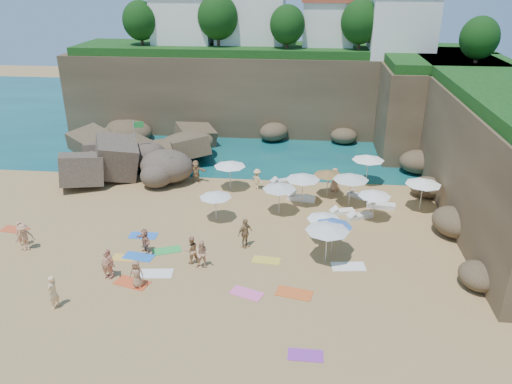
# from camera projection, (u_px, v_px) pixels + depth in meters

# --- Properties ---
(ground) EXTENTS (120.00, 120.00, 0.00)m
(ground) POSITION_uv_depth(u_px,v_px,m) (221.00, 238.00, 32.22)
(ground) COLOR tan
(ground) RESTS_ON ground
(seawater) EXTENTS (120.00, 120.00, 0.00)m
(seawater) POSITION_uv_depth(u_px,v_px,m) (263.00, 116.00, 59.51)
(seawater) COLOR #0C4751
(seawater) RESTS_ON ground
(cliff_back) EXTENTS (44.00, 8.00, 8.00)m
(cliff_back) POSITION_uv_depth(u_px,v_px,m) (277.00, 92.00, 53.15)
(cliff_back) COLOR brown
(cliff_back) RESTS_ON ground
(cliff_right) EXTENTS (8.00, 30.00, 8.00)m
(cliff_right) POSITION_uv_depth(u_px,v_px,m) (496.00, 149.00, 36.10)
(cliff_right) COLOR brown
(cliff_right) RESTS_ON ground
(cliff_corner) EXTENTS (10.00, 12.00, 8.00)m
(cliff_corner) POSITION_uv_depth(u_px,v_px,m) (432.00, 107.00, 47.20)
(cliff_corner) COLOR brown
(cliff_corner) RESTS_ON ground
(rock_promontory) EXTENTS (12.00, 7.00, 2.00)m
(rock_promontory) POSITION_uv_depth(u_px,v_px,m) (135.00, 151.00, 47.80)
(rock_promontory) COLOR brown
(rock_promontory) RESTS_ON ground
(clifftop_buildings) EXTENTS (28.48, 9.48, 7.00)m
(clifftop_buildings) POSITION_uv_depth(u_px,v_px,m) (288.00, 20.00, 50.85)
(clifftop_buildings) COLOR white
(clifftop_buildings) RESTS_ON cliff_back
(clifftop_trees) EXTENTS (35.60, 23.82, 4.40)m
(clifftop_trees) POSITION_uv_depth(u_px,v_px,m) (305.00, 26.00, 44.97)
(clifftop_trees) COLOR #11380F
(clifftop_trees) RESTS_ON ground
(marina_masts) EXTENTS (3.10, 0.10, 6.00)m
(marina_masts) POSITION_uv_depth(u_px,v_px,m) (126.00, 88.00, 59.84)
(marina_masts) COLOR white
(marina_masts) RESTS_ON ground
(rock_outcrop) EXTENTS (10.23, 8.84, 3.46)m
(rock_outcrop) POSITION_uv_depth(u_px,v_px,m) (128.00, 177.00, 41.74)
(rock_outcrop) COLOR brown
(rock_outcrop) RESTS_ON ground
(flag_pole) EXTENTS (0.86, 0.34, 4.50)m
(flag_pole) POSITION_uv_depth(u_px,v_px,m) (137.00, 139.00, 41.85)
(flag_pole) COLOR silver
(flag_pole) RESTS_ON ground
(parasol_0) EXTENTS (2.47, 2.47, 2.34)m
(parasol_0) POSITION_uv_depth(u_px,v_px,m) (230.00, 164.00, 38.50)
(parasol_0) COLOR silver
(parasol_0) RESTS_ON ground
(parasol_1) EXTENTS (2.56, 2.56, 2.42)m
(parasol_1) POSITION_uv_depth(u_px,v_px,m) (368.00, 158.00, 39.57)
(parasol_1) COLOR silver
(parasol_1) RESTS_ON ground
(parasol_2) EXTENTS (2.59, 2.59, 2.45)m
(parasol_2) POSITION_uv_depth(u_px,v_px,m) (351.00, 177.00, 35.77)
(parasol_2) COLOR silver
(parasol_2) RESTS_ON ground
(parasol_3) EXTENTS (2.52, 2.52, 2.38)m
(parasol_3) POSITION_uv_depth(u_px,v_px,m) (423.00, 182.00, 35.12)
(parasol_3) COLOR silver
(parasol_3) RESTS_ON ground
(parasol_4) EXTENTS (2.26, 2.26, 2.13)m
(parasol_4) POSITION_uv_depth(u_px,v_px,m) (375.00, 194.00, 33.80)
(parasol_4) COLOR silver
(parasol_4) RESTS_ON ground
(parasol_5) EXTENTS (2.20, 2.20, 2.08)m
(parasol_5) POSITION_uv_depth(u_px,v_px,m) (216.00, 195.00, 33.74)
(parasol_5) COLOR silver
(parasol_5) RESTS_ON ground
(parasol_6) EXTENTS (2.21, 2.21, 2.09)m
(parasol_6) POSITION_uv_depth(u_px,v_px,m) (328.00, 173.00, 37.39)
(parasol_6) COLOR silver
(parasol_6) RESTS_ON ground
(parasol_7) EXTENTS (2.51, 2.51, 2.38)m
(parasol_7) POSITION_uv_depth(u_px,v_px,m) (303.00, 177.00, 35.96)
(parasol_7) COLOR silver
(parasol_7) RESTS_ON ground
(parasol_8) EXTENTS (2.10, 2.10, 1.98)m
(parasol_8) POSITION_uv_depth(u_px,v_px,m) (324.00, 217.00, 30.92)
(parasol_8) COLOR silver
(parasol_8) RESTS_ON ground
(parasol_9) EXTENTS (2.38, 2.38, 2.25)m
(parasol_9) POSITION_uv_depth(u_px,v_px,m) (279.00, 187.00, 34.64)
(parasol_9) COLOR silver
(parasol_9) RESTS_ON ground
(parasol_10) EXTENTS (2.33, 2.33, 2.21)m
(parasol_10) POSITION_uv_depth(u_px,v_px,m) (333.00, 224.00, 29.62)
(parasol_10) COLOR silver
(parasol_10) RESTS_ON ground
(parasol_11) EXTENTS (2.59, 2.59, 2.45)m
(parasol_11) POSITION_uv_depth(u_px,v_px,m) (327.00, 228.00, 28.71)
(parasol_11) COLOR silver
(parasol_11) RESTS_ON ground
(lounger_0) EXTENTS (1.88, 1.39, 0.28)m
(lounger_0) POSITION_uv_depth(u_px,v_px,m) (281.00, 182.00, 40.46)
(lounger_0) COLOR silver
(lounger_0) RESTS_ON ground
(lounger_1) EXTENTS (1.84, 1.12, 0.27)m
(lounger_1) POSITION_uv_depth(u_px,v_px,m) (342.00, 212.00, 35.39)
(lounger_1) COLOR white
(lounger_1) RESTS_ON ground
(lounger_2) EXTENTS (2.11, 0.85, 0.32)m
(lounger_2) POSITION_uv_depth(u_px,v_px,m) (381.00, 206.00, 36.26)
(lounger_2) COLOR white
(lounger_2) RESTS_ON ground
(lounger_3) EXTENTS (2.15, 1.01, 0.32)m
(lounger_3) POSITION_uv_depth(u_px,v_px,m) (301.00, 198.00, 37.48)
(lounger_3) COLOR white
(lounger_3) RESTS_ON ground
(lounger_4) EXTENTS (1.63, 1.34, 0.25)m
(lounger_4) POSITION_uv_depth(u_px,v_px,m) (357.00, 196.00, 37.95)
(lounger_4) COLOR silver
(lounger_4) RESTS_ON ground
(lounger_5) EXTENTS (1.99, 1.45, 0.30)m
(lounger_5) POSITION_uv_depth(u_px,v_px,m) (360.00, 216.00, 34.71)
(lounger_5) COLOR silver
(lounger_5) RESTS_ON ground
(towel_0) EXTENTS (1.94, 1.16, 0.03)m
(towel_0) POSITION_uv_depth(u_px,v_px,m) (139.00, 257.00, 30.05)
(towel_0) COLOR blue
(towel_0) RESTS_ON ground
(towel_2) EXTENTS (2.10, 1.45, 0.03)m
(towel_2) POSITION_uv_depth(u_px,v_px,m) (132.00, 283.00, 27.52)
(towel_2) COLOR #DF4D23
(towel_2) RESTS_ON ground
(towel_4) EXTENTS (1.60, 0.84, 0.03)m
(towel_4) POSITION_uv_depth(u_px,v_px,m) (126.00, 258.00, 29.93)
(towel_4) COLOR #F3B340
(towel_4) RESTS_ON ground
(towel_5) EXTENTS (2.02, 1.17, 0.03)m
(towel_5) POSITION_uv_depth(u_px,v_px,m) (156.00, 274.00, 28.36)
(towel_5) COLOR white
(towel_5) RESTS_ON ground
(towel_6) EXTENTS (1.61, 0.81, 0.03)m
(towel_6) POSITION_uv_depth(u_px,v_px,m) (305.00, 355.00, 22.33)
(towel_6) COLOR purple
(towel_6) RESTS_ON ground
(towel_7) EXTENTS (1.87, 1.12, 0.03)m
(towel_7) POSITION_uv_depth(u_px,v_px,m) (15.00, 230.00, 33.20)
(towel_7) COLOR #D84A26
(towel_7) RESTS_ON ground
(towel_8) EXTENTS (1.82, 0.93, 0.03)m
(towel_8) POSITION_uv_depth(u_px,v_px,m) (143.00, 236.00, 32.45)
(towel_8) COLOR blue
(towel_8) RESTS_ON ground
(towel_9) EXTENTS (1.93, 1.41, 0.03)m
(towel_9) POSITION_uv_depth(u_px,v_px,m) (247.00, 293.00, 26.62)
(towel_9) COLOR pink
(towel_9) RESTS_ON ground
(towel_10) EXTENTS (2.10, 1.35, 0.03)m
(towel_10) POSITION_uv_depth(u_px,v_px,m) (294.00, 293.00, 26.63)
(towel_10) COLOR orange
(towel_10) RESTS_ON ground
(towel_11) EXTENTS (1.91, 1.46, 0.03)m
(towel_11) POSITION_uv_depth(u_px,v_px,m) (167.00, 250.00, 30.72)
(towel_11) COLOR green
(towel_11) RESTS_ON ground
(towel_12) EXTENTS (1.72, 0.97, 0.03)m
(towel_12) POSITION_uv_depth(u_px,v_px,m) (266.00, 260.00, 29.68)
(towel_12) COLOR yellow
(towel_12) RESTS_ON ground
(towel_13) EXTENTS (2.06, 1.21, 0.03)m
(towel_13) POSITION_uv_depth(u_px,v_px,m) (348.00, 266.00, 29.04)
(towel_13) COLOR white
(towel_13) RESTS_ON ground
(person_stand_0) EXTENTS (0.72, 0.62, 1.67)m
(person_stand_0) POSITION_uv_depth(u_px,v_px,m) (21.00, 234.00, 30.97)
(person_stand_0) COLOR tan
(person_stand_0) RESTS_ON ground
(person_stand_1) EXTENTS (1.05, 0.97, 1.72)m
(person_stand_1) POSITION_uv_depth(u_px,v_px,m) (191.00, 250.00, 29.12)
(person_stand_1) COLOR tan
(person_stand_1) RESTS_ON ground
(person_stand_2) EXTENTS (1.16, 0.99, 1.70)m
(person_stand_2) POSITION_uv_depth(u_px,v_px,m) (257.00, 179.00, 39.05)
(person_stand_2) COLOR #F3CB8A
(person_stand_2) RESTS_ON ground
(person_stand_3) EXTENTS (1.09, 1.17, 1.93)m
(person_stand_3) POSITION_uv_depth(u_px,v_px,m) (245.00, 233.00, 30.78)
(person_stand_3) COLOR #A17C50
(person_stand_3) RESTS_ON ground
(person_stand_4) EXTENTS (1.05, 0.83, 1.89)m
(person_stand_4) POSITION_uv_depth(u_px,v_px,m) (334.00, 180.00, 38.75)
(person_stand_4) COLOR tan
(person_stand_4) RESTS_ON ground
(person_stand_5) EXTENTS (1.79, 0.77, 1.87)m
(person_stand_5) POSITION_uv_depth(u_px,v_px,m) (196.00, 171.00, 40.37)
(person_stand_5) COLOR tan
(person_stand_5) RESTS_ON ground
(person_stand_6) EXTENTS (0.54, 0.74, 1.88)m
(person_stand_6) POSITION_uv_depth(u_px,v_px,m) (53.00, 292.00, 25.15)
(person_stand_6) COLOR #F3C78A
(person_stand_6) RESTS_ON ground
(person_lie_0) EXTENTS (1.79, 2.07, 0.47)m
(person_lie_0) POSITION_uv_depth(u_px,v_px,m) (27.00, 247.00, 30.71)
(person_lie_0) COLOR tan
(person_lie_0) RESTS_ON ground
(person_lie_1) EXTENTS (1.89, 2.04, 0.43)m
(person_lie_1) POSITION_uv_depth(u_px,v_px,m) (110.00, 274.00, 27.99)
(person_lie_1) COLOR #EFA388
(person_lie_1) RESTS_ON ground
(person_lie_2) EXTENTS (0.86, 1.64, 0.43)m
(person_lie_2) POSITION_uv_depth(u_px,v_px,m) (138.00, 284.00, 27.09)
(person_lie_2) COLOR #AA7855
(person_lie_2) RESTS_ON ground
(person_lie_3) EXTENTS (2.10, 2.10, 0.41)m
(person_lie_3) POSITION_uv_depth(u_px,v_px,m) (146.00, 249.00, 30.49)
(person_lie_3) COLOR tan
(person_lie_3) RESTS_ON ground
(person_lie_4) EXTENTS (0.82, 1.72, 0.40)m
(person_lie_4) POSITION_uv_depth(u_px,v_px,m) (108.00, 275.00, 27.91)
(person_lie_4) COLOR tan
(person_lie_4) RESTS_ON ground
(person_lie_5) EXTENTS (0.84, 1.70, 0.64)m
(person_lie_5) POSITION_uv_depth(u_px,v_px,m) (203.00, 263.00, 28.84)
(person_lie_5) COLOR #EDB186
(person_lie_5) RESTS_ON ground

